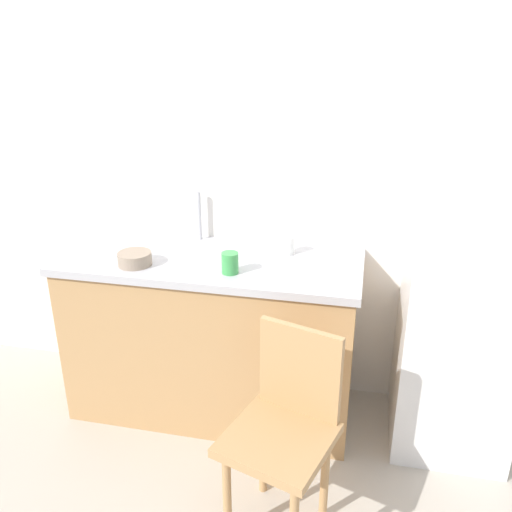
{
  "coord_description": "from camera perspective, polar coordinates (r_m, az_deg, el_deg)",
  "views": [
    {
      "loc": [
        0.6,
        -1.75,
        1.94
      ],
      "look_at": [
        0.09,
        0.6,
        0.96
      ],
      "focal_mm": 37.15,
      "sensor_mm": 36.0,
      "label": 1
    }
  ],
  "objects": [
    {
      "name": "chair",
      "position": [
        2.25,
        3.16,
        -17.73
      ],
      "size": [
        0.5,
        0.5,
        0.89
      ],
      "rotation": [
        0.0,
        0.0,
        -0.31
      ],
      "color": "tan",
      "rests_on": "ground_plane"
    },
    {
      "name": "faucet",
      "position": [
        2.94,
        -6.13,
        4.34
      ],
      "size": [
        0.02,
        0.02,
        0.27
      ],
      "primitive_type": "cylinder",
      "color": "#B7B7BC",
      "rests_on": "countertop"
    },
    {
      "name": "cup_white",
      "position": [
        2.75,
        3.35,
        1.21
      ],
      "size": [
        0.08,
        0.08,
        0.1
      ],
      "primitive_type": "cylinder",
      "color": "white",
      "rests_on": "countertop"
    },
    {
      "name": "cabinet_base",
      "position": [
        2.93,
        -4.62,
        -8.79
      ],
      "size": [
        1.5,
        0.6,
        0.87
      ],
      "primitive_type": "cube",
      "color": "tan",
      "rests_on": "ground_plane"
    },
    {
      "name": "refrigerator",
      "position": [
        2.79,
        20.88,
        -7.59
      ],
      "size": [
        0.54,
        0.57,
        1.25
      ],
      "primitive_type": "cube",
      "color": "white",
      "rests_on": "ground_plane"
    },
    {
      "name": "countertop",
      "position": [
        2.73,
        -4.91,
        -0.55
      ],
      "size": [
        1.54,
        0.64,
        0.04
      ],
      "primitive_type": "cube",
      "color": "#B7B7BC",
      "rests_on": "cabinet_base"
    },
    {
      "name": "terracotta_bowl",
      "position": [
        2.68,
        -12.92,
        -0.28
      ],
      "size": [
        0.17,
        0.17,
        0.06
      ],
      "primitive_type": "cylinder",
      "color": "gray",
      "rests_on": "countertop"
    },
    {
      "name": "back_wall",
      "position": [
        2.9,
        0.01,
        8.65
      ],
      "size": [
        4.8,
        0.1,
        2.53
      ],
      "primitive_type": "cube",
      "color": "white",
      "rests_on": "ground_plane"
    },
    {
      "name": "cup_green",
      "position": [
        2.52,
        -2.82,
        -0.75
      ],
      "size": [
        0.08,
        0.08,
        0.1
      ],
      "primitive_type": "cylinder",
      "color": "green",
      "rests_on": "countertop"
    },
    {
      "name": "ground_plane",
      "position": [
        2.68,
        -4.98,
        -24.33
      ],
      "size": [
        8.0,
        8.0,
        0.0
      ],
      "primitive_type": "plane",
      "color": "#BCB2A3"
    }
  ]
}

